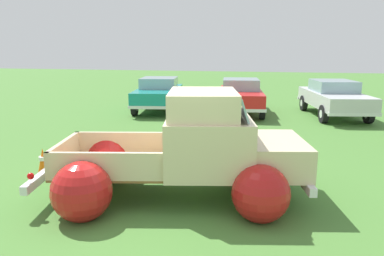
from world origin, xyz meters
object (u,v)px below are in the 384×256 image
show_car_0 (159,93)px  lane_cone_0 (287,146)px  vintage_pickup_truck (194,156)px  show_car_1 (241,95)px  lane_cone_1 (43,163)px  show_car_2 (334,97)px

show_car_0 → lane_cone_0: 8.28m
vintage_pickup_truck → show_car_1: size_ratio=1.12×
lane_cone_0 → lane_cone_1: 5.58m
show_car_2 → lane_cone_1: show_car_2 is taller
show_car_0 → show_car_2: (7.28, 0.20, 0.00)m
lane_cone_0 → lane_cone_1: (-4.94, -2.60, 0.00)m
lane_cone_1 → vintage_pickup_truck: bearing=-3.8°
show_car_1 → lane_cone_0: (1.80, -6.36, -0.47)m
show_car_2 → vintage_pickup_truck: bearing=-32.0°
vintage_pickup_truck → lane_cone_1: size_ratio=7.80×
vintage_pickup_truck → show_car_2: bearing=56.6°
show_car_0 → lane_cone_1: size_ratio=7.22×
vintage_pickup_truck → lane_cone_0: 3.31m
lane_cone_1 → show_car_2: bearing=53.0°
show_car_0 → lane_cone_1: bearing=-7.5°
vintage_pickup_truck → lane_cone_0: size_ratio=7.80×
show_car_0 → show_car_2: 7.28m
show_car_2 → show_car_0: bearing=-99.3°
vintage_pickup_truck → show_car_0: bearing=99.8°
vintage_pickup_truck → lane_cone_1: vintage_pickup_truck is taller
show_car_1 → lane_cone_1: (-3.13, -8.95, -0.47)m
vintage_pickup_truck → show_car_2: (3.59, 9.29, 0.02)m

